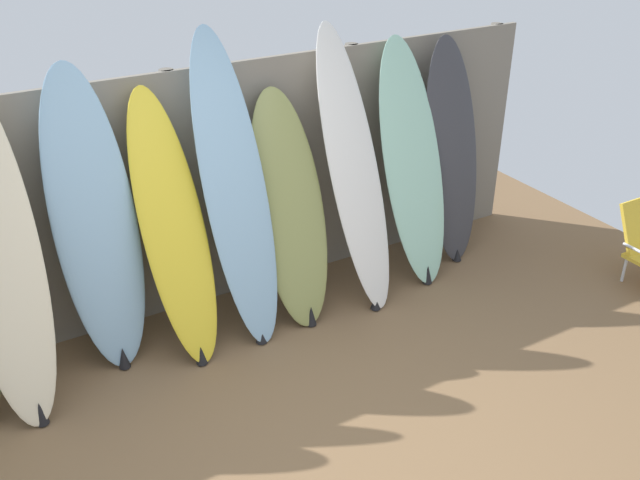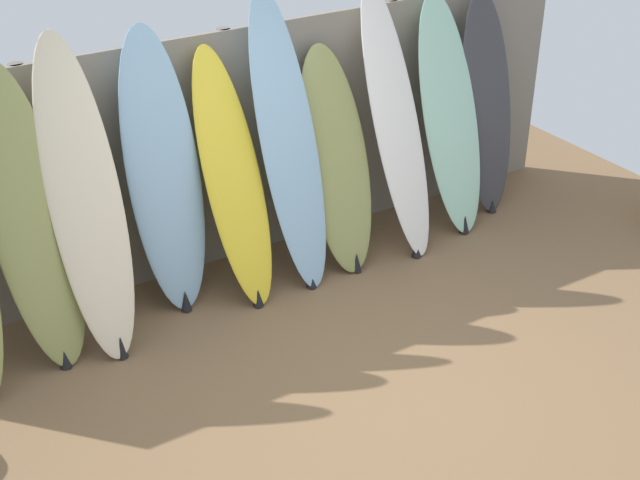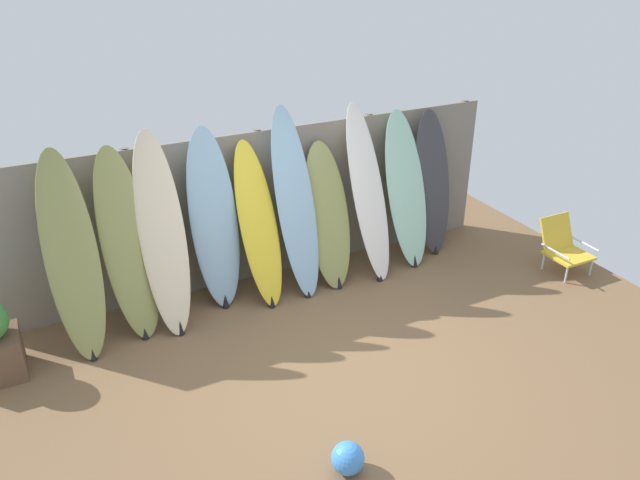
{
  "view_description": "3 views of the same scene",
  "coord_description": "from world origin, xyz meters",
  "px_view_note": "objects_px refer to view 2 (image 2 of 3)",
  "views": [
    {
      "loc": [
        -1.45,
        -2.48,
        3.04
      ],
      "look_at": [
        0.47,
        0.83,
        0.96
      ],
      "focal_mm": 40.0,
      "sensor_mm": 36.0,
      "label": 1
    },
    {
      "loc": [
        -2.64,
        -3.52,
        3.6
      ],
      "look_at": [
        -0.21,
        0.41,
        0.96
      ],
      "focal_mm": 50.0,
      "sensor_mm": 36.0,
      "label": 2
    },
    {
      "loc": [
        -2.38,
        -4.27,
        3.82
      ],
      "look_at": [
        0.12,
        0.71,
        1.01
      ],
      "focal_mm": 35.0,
      "sensor_mm": 36.0,
      "label": 3
    }
  ],
  "objects_px": {
    "surfboard_yellow_4": "(233,180)",
    "surfboard_olive_1": "(31,221)",
    "surfboard_skyblue_3": "(164,176)",
    "surfboard_skyblue_5": "(289,145)",
    "surfboard_white_7": "(396,124)",
    "surfboard_charcoal_9": "(487,106)",
    "surfboard_olive_6": "(337,162)",
    "surfboard_seafoam_8": "(450,117)",
    "surfboard_cream_2": "(86,202)"
  },
  "relations": [
    {
      "from": "surfboard_yellow_4",
      "to": "surfboard_olive_1",
      "type": "bearing_deg",
      "value": 179.84
    },
    {
      "from": "surfboard_skyblue_3",
      "to": "surfboard_skyblue_5",
      "type": "height_order",
      "value": "surfboard_skyblue_5"
    },
    {
      "from": "surfboard_white_7",
      "to": "surfboard_charcoal_9",
      "type": "distance_m",
      "value": 1.02
    },
    {
      "from": "surfboard_olive_6",
      "to": "surfboard_charcoal_9",
      "type": "xyz_separation_m",
      "value": [
        1.53,
        0.09,
        0.1
      ]
    },
    {
      "from": "surfboard_skyblue_5",
      "to": "surfboard_seafoam_8",
      "type": "distance_m",
      "value": 1.51
    },
    {
      "from": "surfboard_olive_6",
      "to": "surfboard_white_7",
      "type": "bearing_deg",
      "value": -2.0
    },
    {
      "from": "surfboard_skyblue_5",
      "to": "surfboard_white_7",
      "type": "bearing_deg",
      "value": -0.7
    },
    {
      "from": "surfboard_olive_6",
      "to": "surfboard_charcoal_9",
      "type": "height_order",
      "value": "surfboard_charcoal_9"
    },
    {
      "from": "surfboard_skyblue_3",
      "to": "surfboard_yellow_4",
      "type": "relative_size",
      "value": 1.12
    },
    {
      "from": "surfboard_skyblue_3",
      "to": "surfboard_white_7",
      "type": "xyz_separation_m",
      "value": [
        1.85,
        -0.11,
        0.02
      ]
    },
    {
      "from": "surfboard_yellow_4",
      "to": "surfboard_olive_6",
      "type": "height_order",
      "value": "surfboard_yellow_4"
    },
    {
      "from": "surfboard_seafoam_8",
      "to": "surfboard_charcoal_9",
      "type": "distance_m",
      "value": 0.45
    },
    {
      "from": "surfboard_skyblue_3",
      "to": "surfboard_yellow_4",
      "type": "height_order",
      "value": "surfboard_skyblue_3"
    },
    {
      "from": "surfboard_olive_6",
      "to": "surfboard_white_7",
      "type": "height_order",
      "value": "surfboard_white_7"
    },
    {
      "from": "surfboard_yellow_4",
      "to": "surfboard_olive_6",
      "type": "bearing_deg",
      "value": 0.66
    },
    {
      "from": "surfboard_skyblue_5",
      "to": "surfboard_seafoam_8",
      "type": "relative_size",
      "value": 1.12
    },
    {
      "from": "surfboard_cream_2",
      "to": "surfboard_white_7",
      "type": "xyz_separation_m",
      "value": [
        2.44,
        0.01,
        0.0
      ]
    },
    {
      "from": "surfboard_cream_2",
      "to": "surfboard_skyblue_3",
      "type": "height_order",
      "value": "surfboard_cream_2"
    },
    {
      "from": "surfboard_cream_2",
      "to": "surfboard_charcoal_9",
      "type": "distance_m",
      "value": 3.45
    },
    {
      "from": "surfboard_seafoam_8",
      "to": "surfboard_charcoal_9",
      "type": "bearing_deg",
      "value": 9.07
    },
    {
      "from": "surfboard_white_7",
      "to": "surfboard_seafoam_8",
      "type": "height_order",
      "value": "surfboard_white_7"
    },
    {
      "from": "surfboard_olive_6",
      "to": "surfboard_seafoam_8",
      "type": "bearing_deg",
      "value": 1.27
    },
    {
      "from": "surfboard_olive_1",
      "to": "surfboard_cream_2",
      "type": "height_order",
      "value": "surfboard_cream_2"
    },
    {
      "from": "surfboard_skyblue_5",
      "to": "surfboard_yellow_4",
      "type": "bearing_deg",
      "value": -179.6
    },
    {
      "from": "surfboard_cream_2",
      "to": "surfboard_yellow_4",
      "type": "xyz_separation_m",
      "value": [
        1.05,
        0.02,
        -0.13
      ]
    },
    {
      "from": "surfboard_cream_2",
      "to": "surfboard_skyblue_5",
      "type": "relative_size",
      "value": 0.97
    },
    {
      "from": "surfboard_skyblue_3",
      "to": "surfboard_charcoal_9",
      "type": "height_order",
      "value": "surfboard_skyblue_3"
    },
    {
      "from": "surfboard_yellow_4",
      "to": "surfboard_white_7",
      "type": "relative_size",
      "value": 0.88
    },
    {
      "from": "surfboard_yellow_4",
      "to": "surfboard_charcoal_9",
      "type": "relative_size",
      "value": 0.97
    },
    {
      "from": "surfboard_skyblue_3",
      "to": "surfboard_yellow_4",
      "type": "distance_m",
      "value": 0.49
    },
    {
      "from": "surfboard_olive_1",
      "to": "surfboard_cream_2",
      "type": "bearing_deg",
      "value": -4.3
    },
    {
      "from": "surfboard_skyblue_5",
      "to": "surfboard_olive_6",
      "type": "xyz_separation_m",
      "value": [
        0.41,
        0.01,
        -0.23
      ]
    },
    {
      "from": "surfboard_yellow_4",
      "to": "surfboard_olive_6",
      "type": "distance_m",
      "value": 0.87
    },
    {
      "from": "surfboard_skyblue_3",
      "to": "surfboard_yellow_4",
      "type": "bearing_deg",
      "value": -12.86
    },
    {
      "from": "surfboard_olive_1",
      "to": "surfboard_seafoam_8",
      "type": "relative_size",
      "value": 1.03
    },
    {
      "from": "surfboard_skyblue_3",
      "to": "surfboard_olive_6",
      "type": "bearing_deg",
      "value": -4.14
    },
    {
      "from": "surfboard_skyblue_3",
      "to": "surfboard_white_7",
      "type": "bearing_deg",
      "value": -3.53
    },
    {
      "from": "surfboard_olive_6",
      "to": "surfboard_seafoam_8",
      "type": "height_order",
      "value": "surfboard_seafoam_8"
    },
    {
      "from": "surfboard_skyblue_3",
      "to": "surfboard_charcoal_9",
      "type": "xyz_separation_m",
      "value": [
        2.86,
        -0.0,
        -0.08
      ]
    },
    {
      "from": "surfboard_white_7",
      "to": "surfboard_charcoal_9",
      "type": "bearing_deg",
      "value": 6.39
    },
    {
      "from": "surfboard_cream_2",
      "to": "surfboard_white_7",
      "type": "height_order",
      "value": "surfboard_cream_2"
    },
    {
      "from": "surfboard_cream_2",
      "to": "surfboard_skyblue_5",
      "type": "bearing_deg",
      "value": 0.97
    },
    {
      "from": "surfboard_skyblue_5",
      "to": "surfboard_charcoal_9",
      "type": "height_order",
      "value": "surfboard_skyblue_5"
    },
    {
      "from": "surfboard_cream_2",
      "to": "surfboard_yellow_4",
      "type": "bearing_deg",
      "value": 1.22
    },
    {
      "from": "surfboard_charcoal_9",
      "to": "surfboard_skyblue_3",
      "type": "bearing_deg",
      "value": 179.98
    },
    {
      "from": "surfboard_cream_2",
      "to": "surfboard_white_7",
      "type": "distance_m",
      "value": 2.44
    },
    {
      "from": "surfboard_skyblue_3",
      "to": "surfboard_white_7",
      "type": "distance_m",
      "value": 1.85
    },
    {
      "from": "surfboard_olive_1",
      "to": "surfboard_seafoam_8",
      "type": "bearing_deg",
      "value": 0.52
    },
    {
      "from": "surfboard_cream_2",
      "to": "surfboard_seafoam_8",
      "type": "bearing_deg",
      "value": 1.08
    },
    {
      "from": "surfboard_skyblue_3",
      "to": "surfboard_olive_1",
      "type": "bearing_deg",
      "value": -173.78
    }
  ]
}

